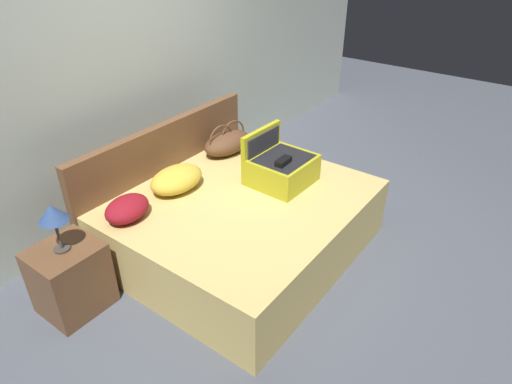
% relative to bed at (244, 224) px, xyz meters
% --- Properties ---
extents(ground_plane, '(12.00, 12.00, 0.00)m').
position_rel_bed_xyz_m(ground_plane, '(0.00, -0.40, -0.25)').
color(ground_plane, '#4C515B').
extents(back_wall, '(8.00, 0.10, 2.60)m').
position_rel_bed_xyz_m(back_wall, '(0.00, 1.25, 1.05)').
color(back_wall, '#B7C1B2').
rests_on(back_wall, ground).
extents(bed, '(1.89, 1.63, 0.50)m').
position_rel_bed_xyz_m(bed, '(0.00, 0.00, 0.00)').
color(bed, tan).
rests_on(bed, ground).
extents(headboard, '(1.93, 0.08, 0.91)m').
position_rel_bed_xyz_m(headboard, '(0.00, 0.86, 0.20)').
color(headboard, brown).
rests_on(headboard, ground).
extents(hard_case_large, '(0.49, 0.47, 0.42)m').
position_rel_bed_xyz_m(hard_case_large, '(0.39, -0.09, 0.39)').
color(hard_case_large, gold).
rests_on(hard_case_large, bed).
extents(duffel_bag, '(0.53, 0.35, 0.30)m').
position_rel_bed_xyz_m(duffel_bag, '(0.54, 0.61, 0.36)').
color(duffel_bag, brown).
rests_on(duffel_bag, bed).
extents(pillow_near_headboard, '(0.41, 0.34, 0.16)m').
position_rel_bed_xyz_m(pillow_near_headboard, '(-0.72, 0.51, 0.33)').
color(pillow_near_headboard, maroon).
rests_on(pillow_near_headboard, bed).
extents(pillow_center_head, '(0.49, 0.35, 0.19)m').
position_rel_bed_xyz_m(pillow_center_head, '(-0.21, 0.51, 0.35)').
color(pillow_center_head, gold).
rests_on(pillow_center_head, bed).
extents(nightstand, '(0.44, 0.40, 0.51)m').
position_rel_bed_xyz_m(nightstand, '(-1.23, 0.57, 0.00)').
color(nightstand, brown).
rests_on(nightstand, ground).
extents(table_lamp, '(0.19, 0.19, 0.35)m').
position_rel_bed_xyz_m(table_lamp, '(-1.23, 0.57, 0.54)').
color(table_lamp, '#3F3833').
rests_on(table_lamp, nightstand).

